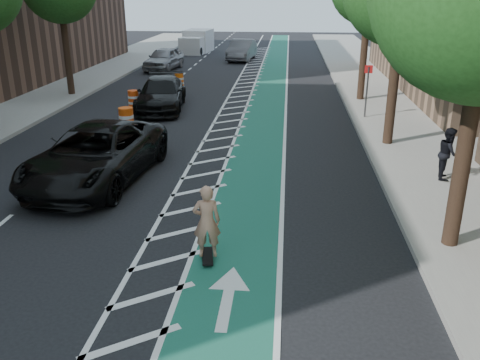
# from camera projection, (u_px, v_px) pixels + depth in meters

# --- Properties ---
(ground) EXTENTS (120.00, 120.00, 0.00)m
(ground) POSITION_uv_depth(u_px,v_px,m) (122.00, 230.00, 12.75)
(ground) COLOR black
(ground) RESTS_ON ground
(bike_lane) EXTENTS (2.00, 90.00, 0.01)m
(bike_lane) POSITION_uv_depth(u_px,v_px,m) (262.00, 129.00, 21.79)
(bike_lane) COLOR #1A5D3F
(bike_lane) RESTS_ON ground
(buffer_strip) EXTENTS (1.40, 90.00, 0.01)m
(buffer_strip) POSITION_uv_depth(u_px,v_px,m) (227.00, 128.00, 21.92)
(buffer_strip) COLOR silver
(buffer_strip) RESTS_ON ground
(sidewalk_right) EXTENTS (5.00, 90.00, 0.15)m
(sidewalk_right) POSITION_uv_depth(u_px,v_px,m) (417.00, 131.00, 21.20)
(sidewalk_right) COLOR gray
(sidewalk_right) RESTS_ON ground
(curb_right) EXTENTS (0.12, 90.00, 0.16)m
(curb_right) POSITION_uv_depth(u_px,v_px,m) (358.00, 129.00, 21.41)
(curb_right) COLOR gray
(curb_right) RESTS_ON ground
(curb_left) EXTENTS (0.12, 90.00, 0.16)m
(curb_left) POSITION_uv_depth(u_px,v_px,m) (37.00, 122.00, 22.63)
(curb_left) COLOR gray
(curb_left) RESTS_ON ground
(sign_post) EXTENTS (0.35, 0.08, 2.47)m
(sign_post) POSITION_uv_depth(u_px,v_px,m) (367.00, 91.00, 22.77)
(sign_post) COLOR #4C4C4C
(sign_post) RESTS_ON ground
(skateboard) EXTENTS (0.36, 0.84, 0.11)m
(skateboard) POSITION_uv_depth(u_px,v_px,m) (208.00, 256.00, 11.33)
(skateboard) COLOR black
(skateboard) RESTS_ON ground
(skateboarder) EXTENTS (0.67, 0.50, 1.67)m
(skateboarder) POSITION_uv_depth(u_px,v_px,m) (207.00, 221.00, 11.02)
(skateboarder) COLOR tan
(skateboarder) RESTS_ON skateboard
(suv_near) EXTENTS (3.44, 6.45, 1.72)m
(suv_near) POSITION_uv_depth(u_px,v_px,m) (96.00, 154.00, 15.71)
(suv_near) COLOR black
(suv_near) RESTS_ON ground
(suv_far) EXTENTS (2.75, 5.51, 1.54)m
(suv_far) POSITION_uv_depth(u_px,v_px,m) (161.00, 94.00, 24.98)
(suv_far) COLOR black
(suv_far) RESTS_ON ground
(car_silver) EXTENTS (2.45, 4.89, 1.60)m
(car_silver) POSITION_uv_depth(u_px,v_px,m) (164.00, 59.00, 37.03)
(car_silver) COLOR gray
(car_silver) RESTS_ON ground
(car_grey) EXTENTS (2.24, 5.15, 1.65)m
(car_grey) POSITION_uv_depth(u_px,v_px,m) (242.00, 50.00, 41.92)
(car_grey) COLOR slate
(car_grey) RESTS_ON ground
(pedestrian) EXTENTS (0.76, 0.89, 1.61)m
(pedestrian) POSITION_uv_depth(u_px,v_px,m) (448.00, 153.00, 15.49)
(pedestrian) COLOR black
(pedestrian) RESTS_ON sidewalk_right
(box_truck) EXTENTS (2.59, 4.95, 1.98)m
(box_truck) POSITION_uv_depth(u_px,v_px,m) (197.00, 42.00, 46.89)
(box_truck) COLOR silver
(box_truck) RESTS_ON ground
(barrel_a) EXTENTS (0.76, 0.76, 1.03)m
(barrel_a) POSITION_uv_depth(u_px,v_px,m) (126.00, 121.00, 21.17)
(barrel_a) COLOR #DE4A0B
(barrel_a) RESTS_ON ground
(barrel_b) EXTENTS (0.66, 0.66, 0.90)m
(barrel_b) POSITION_uv_depth(u_px,v_px,m) (134.00, 100.00, 25.34)
(barrel_b) COLOR #DF400B
(barrel_b) RESTS_ON ground
(barrel_c) EXTENTS (0.65, 0.65, 0.88)m
(barrel_c) POSITION_uv_depth(u_px,v_px,m) (179.00, 81.00, 30.48)
(barrel_c) COLOR #F25F0C
(barrel_c) RESTS_ON ground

